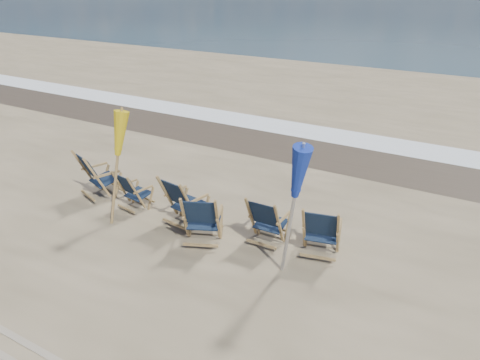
{
  "coord_description": "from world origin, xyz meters",
  "views": [
    {
      "loc": [
        4.18,
        -4.93,
        4.58
      ],
      "look_at": [
        0.0,
        2.2,
        0.9
      ],
      "focal_mm": 35.0,
      "sensor_mm": 36.0,
      "label": 1
    }
  ],
  "objects_px": {
    "beach_chair_5": "(338,235)",
    "umbrella_yellow": "(112,140)",
    "beach_chair_4": "(279,226)",
    "beach_chair_1": "(137,195)",
    "beach_chair_0": "(97,180)",
    "beach_chair_3": "(218,222)",
    "beach_chair_2": "(190,207)",
    "umbrella_blue": "(293,174)"
  },
  "relations": [
    {
      "from": "beach_chair_1",
      "to": "umbrella_blue",
      "type": "bearing_deg",
      "value": -177.85
    },
    {
      "from": "beach_chair_3",
      "to": "beach_chair_5",
      "type": "relative_size",
      "value": 1.03
    },
    {
      "from": "beach_chair_4",
      "to": "beach_chair_5",
      "type": "distance_m",
      "value": 1.03
    },
    {
      "from": "beach_chair_5",
      "to": "umbrella_yellow",
      "type": "relative_size",
      "value": 0.46
    },
    {
      "from": "beach_chair_0",
      "to": "beach_chair_4",
      "type": "bearing_deg",
      "value": -156.81
    },
    {
      "from": "beach_chair_4",
      "to": "beach_chair_5",
      "type": "bearing_deg",
      "value": -171.42
    },
    {
      "from": "beach_chair_0",
      "to": "beach_chair_5",
      "type": "bearing_deg",
      "value": -155.61
    },
    {
      "from": "beach_chair_0",
      "to": "beach_chair_1",
      "type": "bearing_deg",
      "value": -158.93
    },
    {
      "from": "beach_chair_1",
      "to": "beach_chair_3",
      "type": "relative_size",
      "value": 0.84
    },
    {
      "from": "beach_chair_1",
      "to": "umbrella_blue",
      "type": "distance_m",
      "value": 3.89
    },
    {
      "from": "beach_chair_4",
      "to": "beach_chair_5",
      "type": "height_order",
      "value": "beach_chair_5"
    },
    {
      "from": "beach_chair_1",
      "to": "umbrella_yellow",
      "type": "height_order",
      "value": "umbrella_yellow"
    },
    {
      "from": "beach_chair_1",
      "to": "umbrella_yellow",
      "type": "bearing_deg",
      "value": 76.85
    },
    {
      "from": "beach_chair_3",
      "to": "beach_chair_4",
      "type": "relative_size",
      "value": 1.07
    },
    {
      "from": "beach_chair_2",
      "to": "beach_chair_0",
      "type": "bearing_deg",
      "value": 8.82
    },
    {
      "from": "beach_chair_3",
      "to": "beach_chair_5",
      "type": "bearing_deg",
      "value": 173.92
    },
    {
      "from": "beach_chair_0",
      "to": "umbrella_blue",
      "type": "bearing_deg",
      "value": -165.43
    },
    {
      "from": "beach_chair_0",
      "to": "umbrella_yellow",
      "type": "relative_size",
      "value": 0.49
    },
    {
      "from": "beach_chair_2",
      "to": "beach_chair_5",
      "type": "bearing_deg",
      "value": -162.45
    },
    {
      "from": "beach_chair_1",
      "to": "beach_chair_2",
      "type": "distance_m",
      "value": 1.35
    },
    {
      "from": "beach_chair_2",
      "to": "beach_chair_1",
      "type": "bearing_deg",
      "value": 7.74
    },
    {
      "from": "umbrella_blue",
      "to": "beach_chair_1",
      "type": "bearing_deg",
      "value": 173.19
    },
    {
      "from": "beach_chair_2",
      "to": "beach_chair_5",
      "type": "height_order",
      "value": "beach_chair_2"
    },
    {
      "from": "beach_chair_5",
      "to": "beach_chair_0",
      "type": "bearing_deg",
      "value": -8.0
    },
    {
      "from": "beach_chair_0",
      "to": "umbrella_blue",
      "type": "relative_size",
      "value": 0.46
    },
    {
      "from": "beach_chair_2",
      "to": "umbrella_blue",
      "type": "xyz_separation_m",
      "value": [
        2.25,
        -0.41,
        1.32
      ]
    },
    {
      "from": "beach_chair_0",
      "to": "umbrella_yellow",
      "type": "xyz_separation_m",
      "value": [
        0.91,
        -0.32,
        1.16
      ]
    },
    {
      "from": "beach_chair_0",
      "to": "beach_chair_3",
      "type": "xyz_separation_m",
      "value": [
        3.17,
        -0.21,
        -0.02
      ]
    },
    {
      "from": "beach_chair_1",
      "to": "beach_chair_3",
      "type": "xyz_separation_m",
      "value": [
        2.12,
        -0.23,
        0.09
      ]
    },
    {
      "from": "beach_chair_1",
      "to": "beach_chair_3",
      "type": "bearing_deg",
      "value": -177.37
    },
    {
      "from": "beach_chair_1",
      "to": "umbrella_blue",
      "type": "relative_size",
      "value": 0.37
    },
    {
      "from": "beach_chair_1",
      "to": "beach_chair_0",
      "type": "bearing_deg",
      "value": 10.55
    },
    {
      "from": "beach_chair_0",
      "to": "beach_chair_3",
      "type": "distance_m",
      "value": 3.18
    },
    {
      "from": "beach_chair_4",
      "to": "umbrella_blue",
      "type": "xyz_separation_m",
      "value": [
        0.51,
        -0.67,
        1.36
      ]
    },
    {
      "from": "umbrella_blue",
      "to": "umbrella_yellow",
      "type": "bearing_deg",
      "value": 178.75
    },
    {
      "from": "beach_chair_5",
      "to": "beach_chair_2",
      "type": "bearing_deg",
      "value": -3.97
    },
    {
      "from": "beach_chair_0",
      "to": "beach_chair_5",
      "type": "distance_m",
      "value": 5.18
    },
    {
      "from": "beach_chair_4",
      "to": "beach_chair_1",
      "type": "bearing_deg",
      "value": 3.31
    },
    {
      "from": "beach_chair_2",
      "to": "beach_chair_4",
      "type": "relative_size",
      "value": 1.08
    },
    {
      "from": "beach_chair_1",
      "to": "beach_chair_4",
      "type": "distance_m",
      "value": 3.1
    },
    {
      "from": "beach_chair_4",
      "to": "beach_chair_5",
      "type": "xyz_separation_m",
      "value": [
        1.02,
        0.17,
        0.02
      ]
    },
    {
      "from": "beach_chair_5",
      "to": "umbrella_yellow",
      "type": "distance_m",
      "value": 4.48
    }
  ]
}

